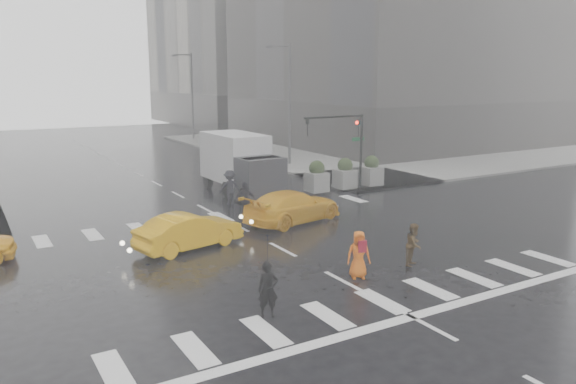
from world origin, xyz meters
TOP-DOWN VIEW (x-y plane):
  - ground at (0.00, 0.00)m, footprint 120.00×120.00m
  - sidewalk_ne at (19.50, 17.50)m, footprint 35.00×35.00m
  - building_ne_far at (29.00, 56.00)m, footprint 26.05×26.05m
  - road_markings at (0.00, 0.00)m, footprint 18.00×48.00m
  - traffic_signal_pole at (9.01, 8.01)m, footprint 4.45×0.42m
  - street_lamp_near at (10.87, 18.00)m, footprint 2.15×0.22m
  - street_lamp_far at (10.87, 38.00)m, footprint 2.15×0.22m
  - planter_west at (7.00, 8.20)m, footprint 1.10×1.10m
  - planter_mid at (9.00, 8.20)m, footprint 1.10×1.10m
  - planter_east at (11.00, 8.20)m, footprint 1.10×1.10m
  - pedestrian_black at (-3.47, -5.19)m, footprint 1.23×1.24m
  - pedestrian_brown at (3.12, -4.00)m, footprint 0.94×0.87m
  - pedestrian_orange at (0.64, -4.00)m, footprint 0.94×0.81m
  - pedestrian_far_a at (0.90, 5.12)m, footprint 1.20×0.97m
  - pedestrian_far_b at (1.53, 8.21)m, footprint 1.29×0.87m
  - taxi_mid at (-3.09, 2.00)m, footprint 4.53×2.43m
  - taxi_rear at (2.53, 3.43)m, footprint 4.91×3.14m
  - box_truck at (3.23, 10.31)m, footprint 2.42×6.44m

SIDE VIEW (x-z plane):
  - ground at x=0.00m, z-range 0.00..0.00m
  - road_markings at x=0.00m, z-range 0.00..0.01m
  - sidewalk_ne at x=19.50m, z-range 0.00..0.15m
  - taxi_mid at x=-3.09m, z-range 0.00..1.42m
  - taxi_rear at x=2.53m, z-range 0.00..1.49m
  - pedestrian_brown at x=3.12m, z-range 0.00..1.55m
  - pedestrian_orange at x=0.64m, z-range 0.01..1.63m
  - pedestrian_far_a at x=0.90m, z-range 0.00..1.77m
  - pedestrian_far_b at x=1.53m, z-range 0.00..1.84m
  - planter_west at x=7.00m, z-range 0.08..1.88m
  - planter_mid at x=9.00m, z-range 0.08..1.88m
  - planter_east at x=11.00m, z-range 0.08..1.88m
  - pedestrian_black at x=-3.47m, z-range 0.41..2.84m
  - box_truck at x=3.23m, z-range 0.12..3.54m
  - traffic_signal_pole at x=9.01m, z-range 0.97..5.47m
  - street_lamp_near at x=10.87m, z-range 0.45..9.45m
  - street_lamp_far at x=10.87m, z-range 0.45..9.45m
  - building_ne_far at x=29.00m, z-range -1.73..34.27m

